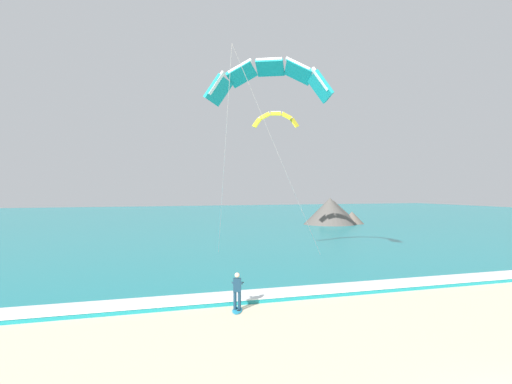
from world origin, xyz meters
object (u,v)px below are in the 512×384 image
Objects in this scene: kite_primary at (269,78)px; kite_distant at (276,118)px; surfboard at (237,310)px; kitesurfer at (237,289)px.

kite_distant is (7.31, 17.35, 0.14)m from kite_primary.
kite_primary reaches higher than kite_distant.
kite_primary is 2.70× the size of kite_distant.
surfboard is 0.11× the size of kite_primary.
kitesurfer is 0.13× the size of kite_primary.
kite_primary is at bearing 61.33° from kitesurfer.
surfboard is 16.34m from kite_primary.
kite_primary reaches higher than surfboard.
kite_primary is at bearing -112.84° from kite_distant.
surfboard is at bearing -114.90° from kite_distant.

